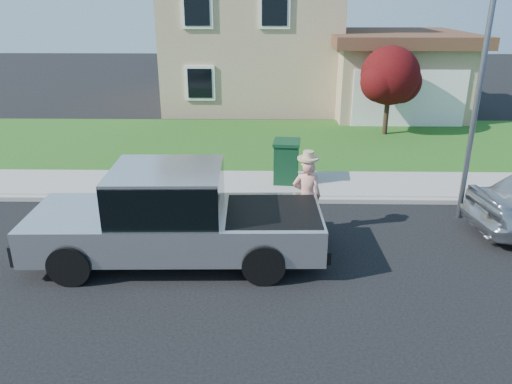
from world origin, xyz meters
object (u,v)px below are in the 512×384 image
pickup_truck (175,218)px  ornamental_tree (391,78)px  woman (307,195)px  street_lamp (479,94)px  trash_bin (286,161)px

pickup_truck → ornamental_tree: ornamental_tree is taller
woman → ornamental_tree: 9.48m
street_lamp → trash_bin: bearing=165.9°
pickup_truck → trash_bin: size_ratio=5.06×
woman → street_lamp: 4.49m
trash_bin → street_lamp: 5.25m
woman → trash_bin: woman is taller
ornamental_tree → trash_bin: bearing=-126.3°
pickup_truck → street_lamp: 7.29m
ornamental_tree → street_lamp: bearing=-89.3°
pickup_truck → trash_bin: 4.96m
pickup_truck → woman: pickup_truck is taller
trash_bin → street_lamp: street_lamp is taller
pickup_truck → street_lamp: size_ratio=1.13×
woman → ornamental_tree: (3.77, 8.60, 1.31)m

